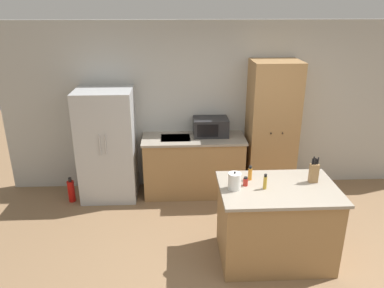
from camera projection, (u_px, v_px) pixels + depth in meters
name	position (u px, v px, depth m)	size (l,w,h in m)	color
ground_plane	(266.00, 277.00, 4.14)	(14.00, 14.00, 0.00)	#846647
wall_back	(237.00, 107.00, 5.84)	(7.20, 0.06, 2.60)	#B2B2AD
refrigerator	(107.00, 145.00, 5.57)	(0.82, 0.69, 1.68)	#B7BABC
back_counter	(194.00, 165.00, 5.80)	(1.55, 0.63, 0.92)	#9E7547
pantry_cabinet	(271.00, 129.00, 5.66)	(0.70, 0.60, 2.06)	#9E7547
kitchen_island	(275.00, 223.00, 4.30)	(1.31, 0.89, 0.93)	#9E7547
microwave	(211.00, 127.00, 5.68)	(0.52, 0.38, 0.27)	#232326
knife_block	(314.00, 172.00, 4.20)	(0.10, 0.06, 0.31)	#9E7547
spice_bottle_tall_dark	(265.00, 182.00, 4.06)	(0.04, 0.04, 0.18)	gold
spice_bottle_short_red	(246.00, 182.00, 4.15)	(0.05, 0.05, 0.10)	#B2281E
spice_bottle_amber_oil	(250.00, 173.00, 4.27)	(0.05, 0.05, 0.17)	orange
kettle	(235.00, 181.00, 4.06)	(0.14, 0.14, 0.21)	white
fire_extinguisher	(71.00, 191.00, 5.63)	(0.10, 0.10, 0.39)	red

